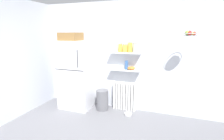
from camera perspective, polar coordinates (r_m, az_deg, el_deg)
back_wall at (r=4.28m, az=5.51°, el=4.19°), size 7.04×0.10×2.60m
side_wall_left at (r=4.28m, az=-30.97°, el=2.55°), size 0.10×4.80×2.60m
refrigerator at (r=4.50m, az=-11.44°, el=-0.96°), size 0.78×0.67×1.88m
radiator at (r=4.40m, az=4.11°, el=-8.40°), size 0.56×0.12×0.69m
wall_shelf_lower at (r=4.19m, az=4.13°, el=0.07°), size 0.73×0.22×0.02m
wall_shelf_upper at (r=4.12m, az=4.21°, el=5.56°), size 0.73×0.22×0.02m
storage_jar_0 at (r=4.18m, az=1.09°, el=7.05°), size 0.12×0.12×0.18m
storage_jar_1 at (r=4.15m, az=2.65°, el=7.17°), size 0.08×0.08×0.20m
storage_jar_2 at (r=4.11m, az=4.23°, el=7.03°), size 0.12×0.12×0.19m
storage_jar_3 at (r=4.08m, az=5.85°, el=7.30°), size 0.09×0.09×0.24m
storage_jar_4 at (r=4.05m, az=7.48°, el=7.08°), size 0.11×0.11×0.22m
vase at (r=4.16m, az=4.70°, el=1.58°), size 0.08×0.08×0.21m
shelf_bowl at (r=4.14m, az=6.23°, el=0.64°), size 0.18×0.18×0.08m
trash_bin at (r=4.42m, az=-3.12°, el=-9.62°), size 0.29×0.29×0.50m
pet_food_bowl at (r=4.23m, az=5.21°, el=-13.99°), size 0.18×0.18×0.05m
hanging_fruit_basket at (r=3.61m, az=23.85°, el=10.67°), size 0.31×0.31×0.10m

